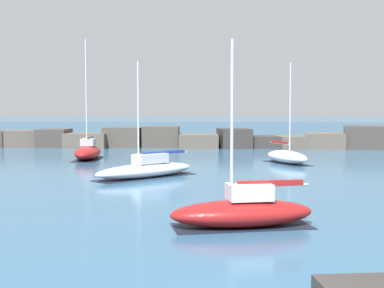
# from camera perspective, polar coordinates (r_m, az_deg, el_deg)

# --- Properties ---
(open_sea_beyond) EXTENTS (400.00, 116.00, 0.01)m
(open_sea_beyond) POSITION_cam_1_polar(r_m,az_deg,el_deg) (123.23, 3.85, 1.67)
(open_sea_beyond) COLOR #235175
(open_sea_beyond) RESTS_ON ground
(breakwater_jetty) EXTENTS (65.25, 6.39, 2.60)m
(breakwater_jetty) POSITION_cam_1_polar(r_m,az_deg,el_deg) (63.26, 4.69, 0.51)
(breakwater_jetty) COLOR #423D38
(breakwater_jetty) RESTS_ON ground
(sailboat_moored_1) EXTENTS (6.93, 7.06, 7.75)m
(sailboat_moored_1) POSITION_cam_1_polar(r_m,az_deg,el_deg) (36.13, -4.90, -2.67)
(sailboat_moored_1) COLOR white
(sailboat_moored_1) RESTS_ON ground
(sailboat_moored_3) EXTENTS (2.71, 6.41, 10.77)m
(sailboat_moored_3) POSITION_cam_1_polar(r_m,az_deg,el_deg) (49.43, -11.05, -0.78)
(sailboat_moored_3) COLOR maroon
(sailboat_moored_3) RESTS_ON ground
(sailboat_moored_4) EXTENTS (4.03, 5.73, 8.43)m
(sailboat_moored_4) POSITION_cam_1_polar(r_m,az_deg,el_deg) (45.73, 10.07, -1.33)
(sailboat_moored_4) COLOR white
(sailboat_moored_4) RESTS_ON ground
(sailboat_moored_5) EXTENTS (6.07, 3.38, 7.32)m
(sailboat_moored_5) POSITION_cam_1_polar(r_m,az_deg,el_deg) (21.25, 5.45, -7.11)
(sailboat_moored_5) COLOR maroon
(sailboat_moored_5) RESTS_ON ground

